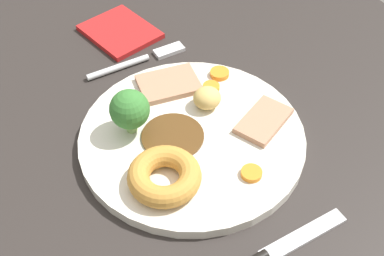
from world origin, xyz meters
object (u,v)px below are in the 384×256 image
object	(u,v)px
fork	(140,60)
folded_napkin	(120,32)
roast_potato_left	(207,98)
carrot_coin_front	(251,173)
meat_slice_main	(264,121)
dinner_plate	(192,137)
carrot_coin_side	(220,73)
meat_slice_under	(170,84)
yorkshire_pudding	(164,176)
carrot_coin_back	(211,87)
broccoli_floret	(130,110)

from	to	relation	value
fork	folded_napkin	distance (cm)	7.88
roast_potato_left	carrot_coin_front	bearing A→B (deg)	-4.44
meat_slice_main	folded_napkin	distance (cm)	28.93
dinner_plate	meat_slice_main	xyz separation A→B (cm)	(2.47, 8.76, 1.10)
carrot_coin_front	carrot_coin_side	xyz separation A→B (cm)	(-16.74, 5.39, 0.03)
meat_slice_under	carrot_coin_side	xyz separation A→B (cm)	(1.17, 6.98, -0.06)
meat_slice_main	yorkshire_pudding	bearing A→B (deg)	-79.34
carrot_coin_front	carrot_coin_side	world-z (taller)	same
meat_slice_main	roast_potato_left	xyz separation A→B (cm)	(-5.96, -4.79, 0.96)
meat_slice_under	carrot_coin_front	xyz separation A→B (cm)	(17.91, 1.59, -0.09)
roast_potato_left	carrot_coin_front	world-z (taller)	roast_potato_left
carrot_coin_back	folded_napkin	bearing A→B (deg)	-163.66
yorkshire_pudding	folded_napkin	distance (cm)	31.27
carrot_coin_back	fork	distance (cm)	12.64
yorkshire_pudding	fork	world-z (taller)	yorkshire_pudding
meat_slice_under	carrot_coin_back	distance (cm)	5.54
broccoli_floret	carrot_coin_side	bearing A→B (deg)	105.43
meat_slice_main	carrot_coin_side	xyz separation A→B (cm)	(-10.46, -0.35, -0.06)
carrot_coin_side	meat_slice_under	bearing A→B (deg)	-99.52
carrot_coin_side	broccoli_floret	world-z (taller)	broccoli_floret
meat_slice_main	roast_potato_left	bearing A→B (deg)	-141.23
roast_potato_left	carrot_coin_front	xyz separation A→B (cm)	(12.24, -0.95, -1.05)
carrot_coin_side	fork	distance (cm)	12.38
broccoli_floret	folded_napkin	size ratio (longest dim) A/B	0.54
dinner_plate	carrot_coin_side	world-z (taller)	carrot_coin_side
broccoli_floret	dinner_plate	bearing A→B (deg)	57.77
carrot_coin_front	meat_slice_under	bearing A→B (deg)	-174.93
meat_slice_main	folded_napkin	size ratio (longest dim) A/B	0.68
meat_slice_main	carrot_coin_front	size ratio (longest dim) A/B	3.07
carrot_coin_side	broccoli_floret	bearing A→B (deg)	-74.57
meat_slice_under	roast_potato_left	world-z (taller)	roast_potato_left
meat_slice_main	carrot_coin_side	bearing A→B (deg)	-178.06
dinner_plate	meat_slice_under	bearing A→B (deg)	171.10
dinner_plate	carrot_coin_front	world-z (taller)	carrot_coin_front
dinner_plate	meat_slice_main	distance (cm)	9.17
fork	roast_potato_left	bearing A→B (deg)	-77.88
dinner_plate	carrot_coin_side	bearing A→B (deg)	133.52
meat_slice_under	roast_potato_left	xyz separation A→B (cm)	(5.66, 2.54, 0.96)
fork	folded_napkin	world-z (taller)	fork
meat_slice_under	carrot_coin_side	world-z (taller)	meat_slice_under
broccoli_floret	carrot_coin_front	bearing A→B (deg)	36.16
broccoli_floret	folded_napkin	xyz separation A→B (cm)	(-21.26, 6.69, -4.48)
carrot_coin_side	carrot_coin_back	bearing A→B (deg)	-51.32
meat_slice_under	carrot_coin_back	size ratio (longest dim) A/B	3.51
meat_slice_main	carrot_coin_front	bearing A→B (deg)	-42.44
yorkshire_pudding	roast_potato_left	world-z (taller)	roast_potato_left
meat_slice_main	fork	bearing A→B (deg)	-157.07
dinner_plate	carrot_coin_back	xyz separation A→B (cm)	(-6.09, 6.05, 1.01)
meat_slice_under	yorkshire_pudding	world-z (taller)	yorkshire_pudding
yorkshire_pudding	fork	size ratio (longest dim) A/B	0.54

